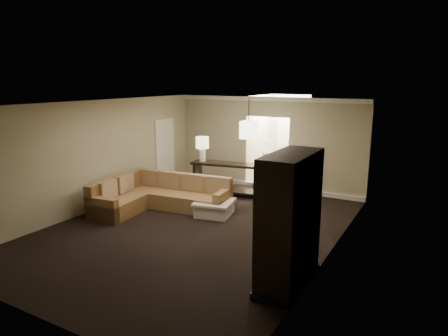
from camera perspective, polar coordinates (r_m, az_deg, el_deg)
The scene contains 19 objects.
ground at distance 9.17m, azimuth -4.09°, elevation -8.58°, with size 8.00×8.00×0.00m, color black.
wall_back at distance 12.24m, azimuth 6.16°, elevation 3.54°, with size 6.00×0.04×2.80m, color #BBB08D.
wall_front at distance 5.99m, azimuth -26.01°, elevation -7.31°, with size 6.00×0.04×2.80m, color #BBB08D.
wall_left at distance 10.69m, azimuth -17.78°, elevation 1.70°, with size 0.04×8.00×2.80m, color #BBB08D.
wall_right at distance 7.58m, azimuth 15.07°, elevation -2.44°, with size 0.04×8.00×2.80m, color #BBB08D.
ceiling at distance 8.57m, azimuth -4.39°, elevation 9.15°, with size 6.00×8.00×0.02m, color silver.
crown_molding at distance 12.06m, azimuth 6.21°, elevation 9.76°, with size 6.00×0.10×0.12m, color white.
baseboard at distance 12.48m, azimuth 5.92°, elevation -2.58°, with size 6.00×0.10×0.12m, color white.
side_door at distance 12.77m, azimuth -8.41°, elevation 2.26°, with size 0.05×0.90×2.10m, color white.
foyer at distance 13.49m, azimuth 8.41°, elevation 3.89°, with size 1.44×2.02×2.80m.
sectional_sofa at distance 10.51m, azimuth -9.40°, elevation -3.96°, with size 2.98×2.50×0.87m.
coffee_table at distance 9.96m, azimuth -1.38°, elevation -5.70°, with size 1.06×1.06×0.38m.
console_table at distance 11.53m, azimuth 1.28°, elevation -1.19°, with size 2.50×0.97×0.94m.
armoire at distance 6.53m, azimuth 9.24°, elevation -7.79°, with size 0.65×1.52×2.19m.
drink_table at distance 9.25m, azimuth 10.41°, elevation -6.23°, with size 0.40×0.40×0.50m.
table_lamp_left at distance 11.68m, azimuth -3.12°, elevation 3.30°, with size 0.38×0.38×0.72m.
table_lamp_right at distance 11.10m, azimuth 5.94°, elevation 2.76°, with size 0.38×0.38×0.72m.
pendant_light at distance 10.99m, azimuth 3.53°, elevation 5.48°, with size 0.38×0.38×1.09m.
person at distance 13.28m, azimuth 9.37°, elevation 1.63°, with size 0.59×0.40×1.64m, color beige.
Camera 1 is at (4.74, -7.12, 3.31)m, focal length 32.00 mm.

